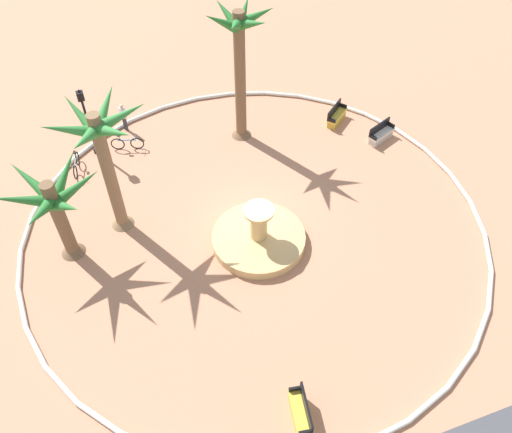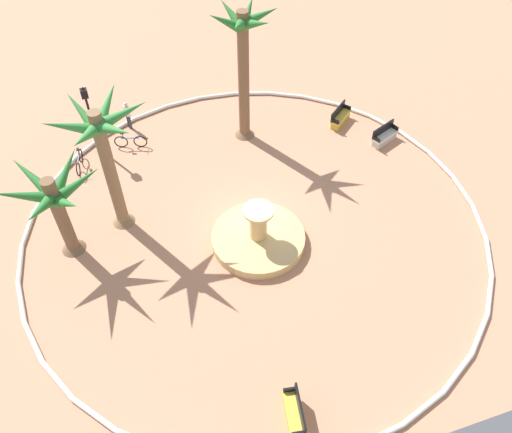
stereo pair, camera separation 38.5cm
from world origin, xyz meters
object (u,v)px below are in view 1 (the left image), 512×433
object	(u,v)px
palm_tree_by_curb	(102,148)
bench_east	(381,135)
bench_north	(300,413)
person_cyclist_helmet	(123,116)
fountain	(259,238)
lamppost	(87,117)
palm_tree_mid_plaza	(55,205)
palm_tree_near_fountain	(240,54)
bicycle_by_lamppost	(76,165)
bicycle_red_frame	(127,143)
bench_west	(336,117)

from	to	relation	value
palm_tree_by_curb	bench_east	world-z (taller)	palm_tree_by_curb
bench_north	person_cyclist_helmet	size ratio (longest dim) A/B	1.01
fountain	bench_east	bearing A→B (deg)	-152.05
fountain	lamppost	distance (m)	10.50
bench_north	bench_east	bearing A→B (deg)	-128.37
bench_north	palm_tree_mid_plaza	bearing A→B (deg)	-56.72
palm_tree_near_fountain	palm_tree_mid_plaza	xyz separation A→B (m)	(9.43, 5.16, -1.86)
fountain	bicycle_by_lamppost	distance (m)	10.17
lamppost	person_cyclist_helmet	bearing A→B (deg)	-142.72
palm_tree_mid_plaza	bench_north	xyz separation A→B (m)	(-6.51, 9.92, -2.65)
fountain	palm_tree_near_fountain	distance (m)	8.75
bicycle_red_frame	palm_tree_mid_plaza	bearing A→B (deg)	60.12
palm_tree_near_fountain	bicycle_red_frame	size ratio (longest dim) A/B	4.33
palm_tree_near_fountain	bench_north	distance (m)	16.01
palm_tree_by_curb	bicycle_red_frame	world-z (taller)	palm_tree_by_curb
lamppost	bicycle_red_frame	bearing A→B (deg)	170.31
palm_tree_by_curb	person_cyclist_helmet	world-z (taller)	palm_tree_by_curb
bench_west	person_cyclist_helmet	xyz separation A→B (m)	(11.01, -3.14, 0.58)
palm_tree_by_curb	bench_east	xyz separation A→B (m)	(-13.89, -1.43, -4.17)
bench_north	bicycle_by_lamppost	world-z (taller)	bench_north
palm_tree_by_curb	bench_east	bearing A→B (deg)	-174.14
palm_tree_near_fountain	bench_west	size ratio (longest dim) A/B	4.67
bicycle_red_frame	person_cyclist_helmet	distance (m)	1.73
bench_west	person_cyclist_helmet	world-z (taller)	person_cyclist_helmet
lamppost	palm_tree_mid_plaza	bearing A→B (deg)	73.49
palm_tree_near_fountain	bench_east	size ratio (longest dim) A/B	4.32
palm_tree_mid_plaza	palm_tree_near_fountain	bearing A→B (deg)	-151.32
palm_tree_mid_plaza	bicycle_by_lamppost	xyz separation A→B (m)	(-0.79, -5.24, -2.61)
person_cyclist_helmet	bicycle_red_frame	bearing A→B (deg)	83.60
palm_tree_near_fountain	palm_tree_by_curb	xyz separation A→B (m)	(7.10, 4.24, -0.34)
palm_tree_near_fountain	bench_west	bearing A→B (deg)	173.20
palm_tree_near_fountain	person_cyclist_helmet	bearing A→B (deg)	-23.55
palm_tree_by_curb	lamppost	distance (m)	5.87
palm_tree_near_fountain	person_cyclist_helmet	size ratio (longest dim) A/B	4.37
person_cyclist_helmet	lamppost	bearing A→B (deg)	37.28
palm_tree_by_curb	palm_tree_mid_plaza	bearing A→B (deg)	21.48
bench_east	person_cyclist_helmet	xyz separation A→B (m)	(12.57, -5.33, 0.58)
palm_tree_mid_plaza	bench_east	size ratio (longest dim) A/B	2.63
bicycle_by_lamppost	bench_east	bearing A→B (deg)	169.37
bench_north	lamppost	distance (m)	17.00
palm_tree_mid_plaza	bicycle_red_frame	size ratio (longest dim) A/B	2.63
palm_tree_mid_plaza	person_cyclist_helmet	xyz separation A→B (m)	(-3.65, -7.67, -2.07)
bench_east	bicycle_by_lamppost	bearing A→B (deg)	-10.63
palm_tree_near_fountain	palm_tree_mid_plaza	size ratio (longest dim) A/B	1.65
palm_tree_near_fountain	lamppost	distance (m)	8.07
bench_west	bicycle_by_lamppost	bearing A→B (deg)	-2.92
palm_tree_by_curb	lamppost	world-z (taller)	palm_tree_by_curb
palm_tree_by_curb	bench_west	distance (m)	13.52
palm_tree_mid_plaza	bicycle_red_frame	bearing A→B (deg)	-119.88
bench_north	palm_tree_near_fountain	bearing A→B (deg)	-100.94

